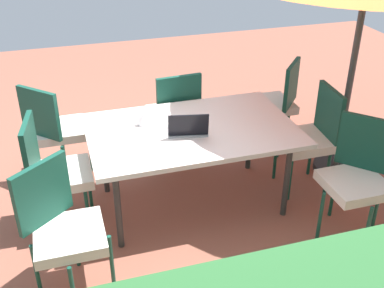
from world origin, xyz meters
TOP-DOWN VIEW (x-y plane):
  - ground_plane at (0.00, 0.00)m, footprint 10.00×10.00m
  - dining_table at (0.00, 0.00)m, footprint 1.72×1.10m
  - chair_southeast at (1.10, -0.77)m, footprint 0.59×0.59m
  - chair_northwest at (-1.13, 0.74)m, footprint 0.59×0.59m
  - chair_south at (-0.05, -0.76)m, footprint 0.46×0.47m
  - chair_west at (-1.11, 0.05)m, footprint 0.48×0.47m
  - chair_northeast at (1.12, 0.72)m, footprint 0.58×0.58m
  - chair_east at (1.15, -0.02)m, footprint 0.49×0.48m
  - chair_southwest at (-1.12, -0.72)m, footprint 0.59×0.58m
  - laptop at (0.06, 0.09)m, footprint 0.36×0.31m
  - cup at (0.39, -0.17)m, footprint 0.06×0.06m

SIDE VIEW (x-z plane):
  - ground_plane at x=0.00m, z-range -0.02..0.00m
  - chair_southeast at x=1.10m, z-range 0.06..1.04m
  - chair_northwest at x=-1.13m, z-range 0.06..1.04m
  - chair_south at x=-0.05m, z-range 0.06..1.04m
  - chair_west at x=-1.11m, z-range 0.06..1.04m
  - chair_northeast at x=1.12m, z-range 0.06..1.04m
  - chair_east at x=1.15m, z-range 0.06..1.04m
  - chair_southwest at x=-1.12m, z-range 0.06..1.04m
  - dining_table at x=0.00m, z-range 0.32..1.08m
  - laptop at x=0.06m, z-range 0.69..0.91m
  - cup at x=0.39m, z-range 0.75..0.86m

